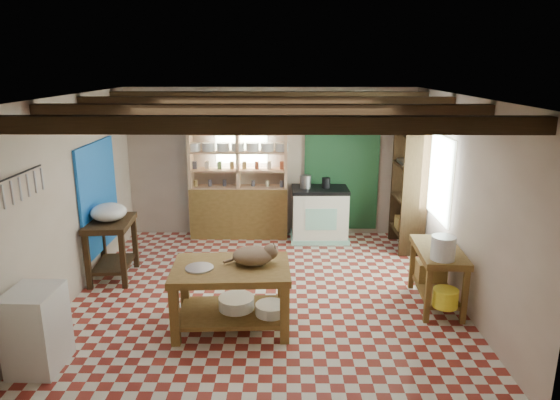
{
  "coord_description": "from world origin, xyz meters",
  "views": [
    {
      "loc": [
        0.26,
        -6.12,
        2.98
      ],
      "look_at": [
        0.19,
        0.3,
        1.22
      ],
      "focal_mm": 32.0,
      "sensor_mm": 36.0,
      "label": 1
    }
  ],
  "objects_px": {
    "work_table": "(232,297)",
    "right_counter": "(437,277)",
    "stove": "(320,214)",
    "white_cabinet": "(36,329)",
    "cat": "(253,256)",
    "prep_table": "(112,249)"
  },
  "relations": [
    {
      "from": "work_table",
      "to": "right_counter",
      "type": "bearing_deg",
      "value": 10.11
    },
    {
      "from": "stove",
      "to": "work_table",
      "type": "bearing_deg",
      "value": -112.78
    },
    {
      "from": "white_cabinet",
      "to": "stove",
      "type": "bearing_deg",
      "value": 52.9
    },
    {
      "from": "stove",
      "to": "cat",
      "type": "relative_size",
      "value": 2.04
    },
    {
      "from": "stove",
      "to": "cat",
      "type": "bearing_deg",
      "value": -108.98
    },
    {
      "from": "work_table",
      "to": "cat",
      "type": "bearing_deg",
      "value": 11.31
    },
    {
      "from": "right_counter",
      "to": "cat",
      "type": "height_order",
      "value": "cat"
    },
    {
      "from": "work_table",
      "to": "stove",
      "type": "bearing_deg",
      "value": 65.2
    },
    {
      "from": "cat",
      "to": "prep_table",
      "type": "bearing_deg",
      "value": 135.05
    },
    {
      "from": "work_table",
      "to": "cat",
      "type": "xyz_separation_m",
      "value": [
        0.25,
        0.06,
        0.48
      ]
    },
    {
      "from": "stove",
      "to": "prep_table",
      "type": "bearing_deg",
      "value": -152.66
    },
    {
      "from": "cat",
      "to": "right_counter",
      "type": "bearing_deg",
      "value": -0.02
    },
    {
      "from": "work_table",
      "to": "prep_table",
      "type": "xyz_separation_m",
      "value": [
        -1.84,
        1.37,
        0.05
      ]
    },
    {
      "from": "work_table",
      "to": "prep_table",
      "type": "distance_m",
      "value": 2.3
    },
    {
      "from": "cat",
      "to": "white_cabinet",
      "type": "bearing_deg",
      "value": -170.04
    },
    {
      "from": "work_table",
      "to": "prep_table",
      "type": "height_order",
      "value": "prep_table"
    },
    {
      "from": "stove",
      "to": "white_cabinet",
      "type": "distance_m",
      "value": 4.92
    },
    {
      "from": "stove",
      "to": "white_cabinet",
      "type": "bearing_deg",
      "value": -129.57
    },
    {
      "from": "prep_table",
      "to": "white_cabinet",
      "type": "xyz_separation_m",
      "value": [
        -0.02,
        -2.2,
        -0.01
      ]
    },
    {
      "from": "stove",
      "to": "prep_table",
      "type": "height_order",
      "value": "stove"
    },
    {
      "from": "stove",
      "to": "cat",
      "type": "distance_m",
      "value": 3.13
    },
    {
      "from": "stove",
      "to": "prep_table",
      "type": "distance_m",
      "value": 3.47
    }
  ]
}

